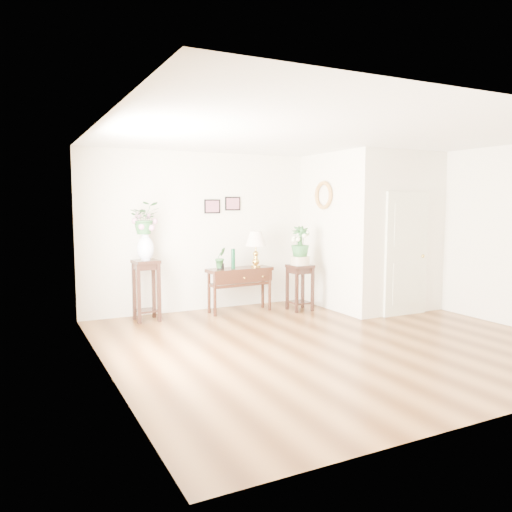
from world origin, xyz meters
TOP-DOWN VIEW (x-y plane):
  - floor at (0.00, 0.00)m, footprint 6.00×5.50m
  - ceiling at (0.00, 0.00)m, footprint 6.00×5.50m
  - wall_back at (0.00, 2.75)m, footprint 6.00×0.02m
  - wall_left at (-3.00, 0.00)m, footprint 0.02×5.50m
  - wall_right at (3.00, 0.00)m, footprint 0.02×5.50m
  - partition at (2.10, 1.77)m, footprint 1.80×1.95m
  - door at (2.10, 0.78)m, footprint 0.90×0.05m
  - art_print_left at (-0.65, 2.73)m, footprint 0.30×0.02m
  - art_print_right at (-0.25, 2.73)m, footprint 0.30×0.02m
  - wall_ornament at (1.16, 1.90)m, footprint 0.07×0.51m
  - console_table at (-0.33, 2.26)m, footprint 1.19×0.47m
  - table_lamp at (-0.02, 2.26)m, footprint 0.37×0.37m
  - green_vase at (-0.46, 2.26)m, footprint 0.08×0.08m
  - potted_plant at (-0.69, 2.26)m, footprint 0.23×0.20m
  - plant_stand_a at (-1.97, 2.34)m, footprint 0.42×0.42m
  - porcelain_vase at (-1.97, 2.34)m, footprint 0.31×0.31m
  - lily_arrangement at (-1.97, 2.34)m, footprint 0.52×0.46m
  - plant_stand_b at (0.67, 1.89)m, footprint 0.41×0.41m
  - ceramic_bowl at (0.67, 1.89)m, footprint 0.34×0.34m
  - narcissus at (0.67, 1.89)m, footprint 0.40×0.40m

SIDE VIEW (x-z plane):
  - floor at x=0.00m, z-range -0.01..0.01m
  - console_table at x=-0.33m, z-range 0.00..0.78m
  - plant_stand_b at x=0.67m, z-range 0.00..0.82m
  - plant_stand_a at x=-1.97m, z-range 0.00..0.99m
  - ceramic_bowl at x=0.67m, z-range 0.82..0.98m
  - green_vase at x=-0.46m, z-range 0.78..1.12m
  - potted_plant at x=-0.69m, z-range 0.78..1.14m
  - door at x=2.10m, z-range 0.00..2.10m
  - table_lamp at x=-0.02m, z-range 0.81..1.45m
  - porcelain_vase at x=-1.97m, z-range 0.98..1.45m
  - narcissus at x=0.67m, z-range 0.94..1.51m
  - wall_back at x=0.00m, z-range 0.00..2.80m
  - wall_left at x=-3.00m, z-range 0.00..2.80m
  - wall_right at x=3.00m, z-range 0.00..2.80m
  - partition at x=2.10m, z-range 0.00..2.80m
  - lily_arrangement at x=-1.97m, z-range 1.39..1.91m
  - art_print_left at x=-0.65m, z-range 1.73..1.98m
  - art_print_right at x=-0.25m, z-range 1.77..2.02m
  - wall_ornament at x=1.16m, z-range 1.79..2.30m
  - ceiling at x=0.00m, z-range 2.79..2.81m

